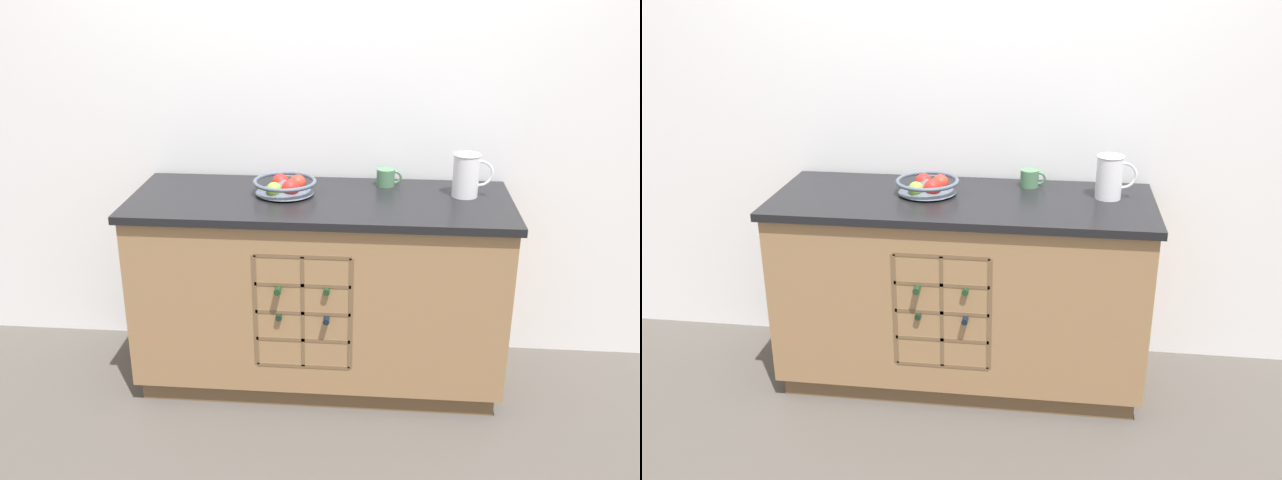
# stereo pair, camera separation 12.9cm
# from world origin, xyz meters

# --- Properties ---
(ground_plane) EXTENTS (14.00, 14.00, 0.00)m
(ground_plane) POSITION_xyz_m (0.00, 0.00, 0.00)
(ground_plane) COLOR #4C4742
(back_wall) EXTENTS (4.40, 0.06, 2.55)m
(back_wall) POSITION_xyz_m (0.00, 0.37, 1.27)
(back_wall) COLOR white
(back_wall) RESTS_ON ground_plane
(kitchen_island) EXTENTS (1.69, 0.66, 0.91)m
(kitchen_island) POSITION_xyz_m (-0.00, -0.00, 0.46)
(kitchen_island) COLOR brown
(kitchen_island) RESTS_ON ground_plane
(fruit_bowl) EXTENTS (0.29, 0.29, 0.08)m
(fruit_bowl) POSITION_xyz_m (-0.16, 0.04, 0.95)
(fruit_bowl) COLOR #4C5666
(fruit_bowl) RESTS_ON kitchen_island
(white_pitcher) EXTENTS (0.18, 0.12, 0.19)m
(white_pitcher) POSITION_xyz_m (0.64, 0.08, 1.01)
(white_pitcher) COLOR white
(white_pitcher) RESTS_ON kitchen_island
(ceramic_mug) EXTENTS (0.12, 0.08, 0.08)m
(ceramic_mug) POSITION_xyz_m (0.29, 0.21, 0.95)
(ceramic_mug) COLOR #4C7A56
(ceramic_mug) RESTS_ON kitchen_island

